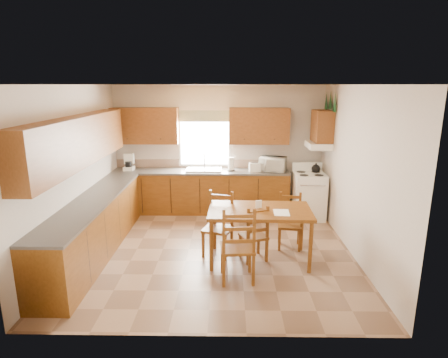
{
  "coord_description": "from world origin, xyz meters",
  "views": [
    {
      "loc": [
        0.24,
        -5.83,
        2.7
      ],
      "look_at": [
        0.15,
        0.3,
        1.15
      ],
      "focal_mm": 30.0,
      "sensor_mm": 36.0,
      "label": 1
    }
  ],
  "objects_px": {
    "dining_table": "(259,235)",
    "chair_far_left": "(218,225)",
    "microwave": "(273,164)",
    "stove": "(309,196)",
    "chair_far_right": "(290,222)",
    "chair_near_right": "(254,232)",
    "chair_near_left": "(237,243)"
  },
  "relations": [
    {
      "from": "chair_near_right",
      "to": "chair_far_right",
      "type": "relative_size",
      "value": 0.98
    },
    {
      "from": "stove",
      "to": "chair_far_right",
      "type": "relative_size",
      "value": 1.0
    },
    {
      "from": "dining_table",
      "to": "chair_far_right",
      "type": "distance_m",
      "value": 0.73
    },
    {
      "from": "dining_table",
      "to": "chair_near_left",
      "type": "height_order",
      "value": "chair_near_left"
    },
    {
      "from": "dining_table",
      "to": "chair_far_right",
      "type": "relative_size",
      "value": 1.7
    },
    {
      "from": "microwave",
      "to": "dining_table",
      "type": "xyz_separation_m",
      "value": [
        -0.45,
        -2.28,
        -0.65
      ]
    },
    {
      "from": "dining_table",
      "to": "chair_far_left",
      "type": "bearing_deg",
      "value": 165.81
    },
    {
      "from": "chair_far_right",
      "to": "chair_near_right",
      "type": "bearing_deg",
      "value": -137.72
    },
    {
      "from": "microwave",
      "to": "chair_near_right",
      "type": "distance_m",
      "value": 2.4
    },
    {
      "from": "microwave",
      "to": "chair_far_left",
      "type": "height_order",
      "value": "microwave"
    },
    {
      "from": "chair_far_left",
      "to": "microwave",
      "type": "bearing_deg",
      "value": 79.59
    },
    {
      "from": "chair_near_left",
      "to": "chair_near_right",
      "type": "height_order",
      "value": "chair_near_left"
    },
    {
      "from": "stove",
      "to": "chair_near_left",
      "type": "xyz_separation_m",
      "value": [
        -1.52,
        -2.59,
        0.09
      ]
    },
    {
      "from": "stove",
      "to": "dining_table",
      "type": "distance_m",
      "value": 2.29
    },
    {
      "from": "chair_near_right",
      "to": "chair_far_left",
      "type": "xyz_separation_m",
      "value": [
        -0.57,
        0.16,
        0.06
      ]
    },
    {
      "from": "chair_near_left",
      "to": "chair_far_left",
      "type": "bearing_deg",
      "value": -74.16
    },
    {
      "from": "chair_near_right",
      "to": "stove",
      "type": "bearing_deg",
      "value": -143.99
    },
    {
      "from": "microwave",
      "to": "dining_table",
      "type": "bearing_deg",
      "value": -83.88
    },
    {
      "from": "stove",
      "to": "chair_near_right",
      "type": "bearing_deg",
      "value": -122.78
    },
    {
      "from": "stove",
      "to": "dining_table",
      "type": "height_order",
      "value": "stove"
    },
    {
      "from": "microwave",
      "to": "chair_far_right",
      "type": "distance_m",
      "value": 1.91
    },
    {
      "from": "chair_near_left",
      "to": "chair_far_left",
      "type": "xyz_separation_m",
      "value": [
        -0.3,
        0.81,
        -0.04
      ]
    },
    {
      "from": "dining_table",
      "to": "chair_far_left",
      "type": "height_order",
      "value": "chair_far_left"
    },
    {
      "from": "microwave",
      "to": "chair_near_left",
      "type": "height_order",
      "value": "microwave"
    },
    {
      "from": "chair_near_right",
      "to": "microwave",
      "type": "bearing_deg",
      "value": -124.42
    },
    {
      "from": "chair_near_right",
      "to": "chair_far_left",
      "type": "height_order",
      "value": "chair_far_left"
    },
    {
      "from": "stove",
      "to": "chair_near_right",
      "type": "distance_m",
      "value": 2.31
    },
    {
      "from": "stove",
      "to": "chair_far_right",
      "type": "distance_m",
      "value": 1.61
    },
    {
      "from": "dining_table",
      "to": "chair_near_right",
      "type": "bearing_deg",
      "value": 166.76
    },
    {
      "from": "chair_near_right",
      "to": "chair_far_right",
      "type": "distance_m",
      "value": 0.78
    },
    {
      "from": "chair_far_left",
      "to": "chair_near_left",
      "type": "bearing_deg",
      "value": -52.21
    },
    {
      "from": "dining_table",
      "to": "microwave",
      "type": "bearing_deg",
      "value": 80.36
    }
  ]
}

